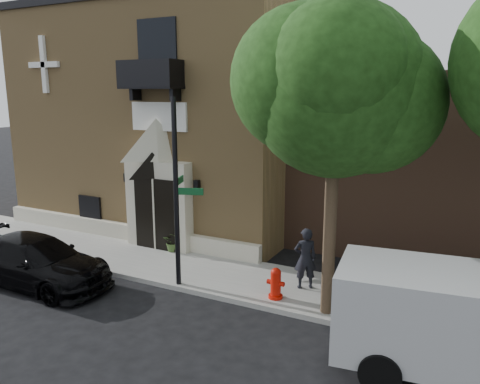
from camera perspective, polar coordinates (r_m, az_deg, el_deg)
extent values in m
plane|color=black|center=(15.12, -12.81, -10.58)|extent=(120.00, 120.00, 0.00)
cube|color=gray|center=(15.65, -6.41, -9.26)|extent=(42.00, 3.00, 0.15)
cube|color=tan|center=(22.23, -6.13, 8.84)|extent=(12.00, 10.00, 9.00)
cube|color=black|center=(22.45, -6.41, 20.78)|extent=(12.20, 10.20, 0.30)
cube|color=beige|center=(18.89, -14.35, -4.57)|extent=(12.00, 0.30, 0.60)
cube|color=beige|center=(17.22, -9.84, -1.50)|extent=(2.60, 0.55, 3.20)
pyramid|color=beige|center=(16.83, -10.13, 6.29)|extent=(2.60, 0.55, 1.50)
cube|color=black|center=(17.07, -10.38, -2.68)|extent=(1.70, 0.06, 2.60)
cube|color=beige|center=(17.04, -10.46, -2.71)|extent=(0.06, 0.04, 2.60)
cube|color=white|center=(16.92, -9.84, 9.05)|extent=(2.30, 0.10, 1.00)
cube|color=black|center=(16.59, -10.79, 12.42)|extent=(2.20, 0.90, 0.10)
cube|color=black|center=(16.26, -11.80, 13.97)|extent=(2.20, 0.06, 0.90)
cube|color=black|center=(17.25, -13.69, 13.77)|extent=(0.06, 0.90, 0.90)
cube|color=black|center=(15.98, -7.77, 14.15)|extent=(0.06, 0.90, 0.90)
cube|color=black|center=(16.97, -10.05, 16.49)|extent=(1.60, 0.08, 2.20)
cube|color=white|center=(20.67, -22.79, 14.12)|extent=(0.22, 0.14, 2.20)
cube|color=white|center=(20.67, -22.79, 14.12)|extent=(1.60, 0.14, 0.22)
cube|color=black|center=(19.82, -17.81, -1.89)|extent=(1.10, 0.10, 1.00)
cube|color=orange|center=(19.84, -17.75, -1.87)|extent=(0.85, 0.06, 0.75)
cube|color=black|center=(18.10, -13.63, 1.75)|extent=(0.18, 0.18, 0.32)
cube|color=black|center=(16.28, -5.29, 0.90)|extent=(0.18, 0.18, 0.32)
cylinder|color=#38281C|center=(12.02, 10.86, -5.10)|extent=(0.32, 0.32, 4.20)
sphere|color=#16330E|center=(11.49, 11.59, 12.17)|extent=(4.20, 4.20, 4.20)
sphere|color=#16330E|center=(11.59, 15.81, 10.47)|extent=(3.36, 3.36, 3.36)
sphere|color=#16330E|center=(11.51, 7.91, 13.29)|extent=(3.57, 3.57, 3.57)
sphere|color=#16330E|center=(10.77, 11.71, 14.31)|extent=(3.15, 3.15, 3.15)
imported|color=black|center=(15.59, -23.64, -7.74)|extent=(5.08, 2.09, 1.47)
cube|color=#BABCBE|center=(10.71, 27.10, -13.85)|extent=(5.71, 2.81, 1.87)
cylinder|color=black|center=(10.12, 16.69, -20.36)|extent=(0.86, 0.37, 0.84)
cylinder|color=black|center=(11.94, 17.42, -15.08)|extent=(0.86, 0.37, 0.84)
cylinder|color=black|center=(13.50, -7.80, -0.26)|extent=(0.15, 0.15, 5.48)
cube|color=#115026|center=(13.38, -6.11, 0.07)|extent=(0.75, 0.29, 0.20)
cube|color=#115026|center=(13.83, -7.38, 1.40)|extent=(0.29, 0.75, 0.20)
cylinder|color=#B51004|center=(13.35, 4.34, -12.57)|extent=(0.40, 0.40, 0.09)
cylinder|color=#B51004|center=(13.20, 4.37, -11.18)|extent=(0.29, 0.29, 0.61)
sphere|color=#B51004|center=(13.07, 4.39, -9.82)|extent=(0.29, 0.29, 0.29)
cylinder|color=#B51004|center=(13.18, 4.37, -10.98)|extent=(0.50, 0.13, 0.13)
cube|color=#0F391B|center=(12.16, 21.76, -13.57)|extent=(1.71, 0.96, 1.04)
cube|color=black|center=(11.94, 21.98, -11.11)|extent=(1.75, 1.01, 0.11)
imported|color=#405D2A|center=(16.99, -8.18, -6.00)|extent=(0.79, 0.74, 0.71)
imported|color=black|center=(13.75, 7.96, -8.01)|extent=(0.79, 0.72, 1.81)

